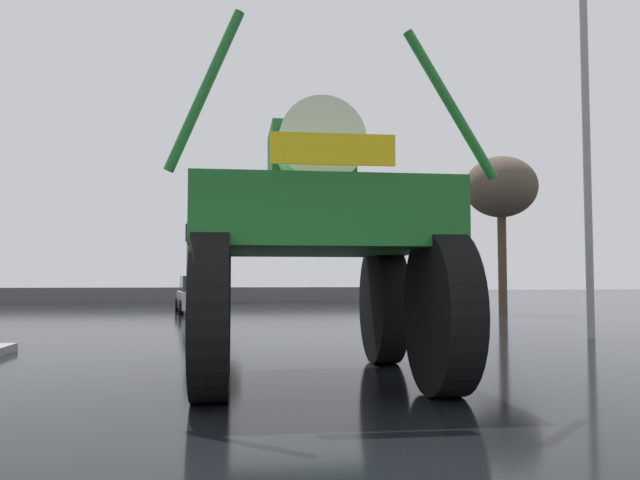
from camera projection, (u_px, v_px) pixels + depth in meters
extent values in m
plane|color=black|center=(238.00, 321.00, 22.01)|extent=(120.00, 120.00, 0.00)
cylinder|color=black|center=(217.00, 304.00, 10.63)|extent=(0.46, 1.98, 1.98)
cylinder|color=black|center=(383.00, 303.00, 10.98)|extent=(0.46, 1.98, 1.98)
cylinder|color=black|center=(211.00, 314.00, 7.53)|extent=(0.46, 1.98, 1.98)
cylinder|color=black|center=(442.00, 313.00, 7.89)|extent=(0.46, 1.98, 1.98)
cube|color=#1E6B28|center=(313.00, 223.00, 9.33)|extent=(3.30, 3.87, 0.85)
cube|color=#1A5B22|center=(310.00, 163.00, 9.77)|extent=(1.21, 1.35, 1.00)
cylinder|color=silver|center=(318.00, 147.00, 8.85)|extent=(1.13, 1.14, 1.11)
cylinder|color=#1E6B28|center=(204.00, 90.00, 7.52)|extent=(0.90, 0.13, 1.92)
cylinder|color=#1E6B28|center=(450.00, 105.00, 7.89)|extent=(1.15, 0.14, 1.80)
cube|color=yellow|center=(333.00, 149.00, 7.45)|extent=(1.43, 0.06, 0.36)
cube|color=#B7B7BF|center=(200.00, 300.00, 27.23)|extent=(2.18, 4.27, 0.70)
cube|color=#23282D|center=(201.00, 284.00, 27.13)|extent=(1.80, 2.27, 0.64)
cylinder|color=black|center=(177.00, 304.00, 28.30)|extent=(0.25, 0.62, 0.60)
cylinder|color=black|center=(217.00, 304.00, 28.74)|extent=(0.25, 0.62, 0.60)
cylinder|color=black|center=(181.00, 307.00, 25.70)|extent=(0.25, 0.62, 0.60)
cylinder|color=black|center=(225.00, 307.00, 26.14)|extent=(0.25, 0.62, 0.60)
cylinder|color=gray|center=(427.00, 269.00, 15.56)|extent=(0.11, 0.11, 3.27)
cube|color=black|center=(424.00, 223.00, 15.84)|extent=(0.24, 0.32, 0.84)
sphere|color=red|center=(421.00, 213.00, 16.04)|extent=(0.17, 0.17, 0.17)
sphere|color=#3C2403|center=(421.00, 224.00, 16.02)|extent=(0.17, 0.17, 0.17)
sphere|color=black|center=(421.00, 235.00, 16.01)|extent=(0.17, 0.17, 0.17)
cylinder|color=gray|center=(188.00, 265.00, 31.00)|extent=(0.11, 0.11, 4.12)
cube|color=black|center=(188.00, 233.00, 31.30)|extent=(0.24, 0.32, 0.84)
sphere|color=red|center=(189.00, 227.00, 31.51)|extent=(0.17, 0.17, 0.17)
sphere|color=#3C2403|center=(188.00, 233.00, 31.49)|extent=(0.17, 0.17, 0.17)
sphere|color=black|center=(188.00, 239.00, 31.48)|extent=(0.17, 0.17, 0.17)
cylinder|color=gray|center=(586.00, 143.00, 15.59)|extent=(0.18, 0.18, 9.24)
cylinder|color=#473828|center=(502.00, 262.00, 27.30)|extent=(0.36, 0.36, 4.20)
ellipsoid|color=brown|center=(501.00, 187.00, 27.49)|extent=(3.00, 3.00, 2.55)
cylinder|color=#473828|center=(215.00, 270.00, 40.46)|extent=(0.33, 0.33, 3.97)
ellipsoid|color=brown|center=(216.00, 218.00, 40.65)|extent=(3.36, 3.36, 2.86)
cube|color=#59595B|center=(232.00, 295.00, 39.24)|extent=(31.00, 0.24, 0.90)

